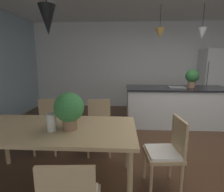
{
  "coord_description": "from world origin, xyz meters",
  "views": [
    {
      "loc": [
        -1.2,
        -2.62,
        1.51
      ],
      "look_at": [
        -1.33,
        -0.19,
        1.03
      ],
      "focal_mm": 28.41,
      "sensor_mm": 36.0,
      "label": 1
    }
  ],
  "objects_px": {
    "chair_kitchen_end": "(167,151)",
    "potted_plant_on_table": "(69,108)",
    "chair_far_right": "(99,124)",
    "dining_table": "(54,133)",
    "vase_on_dining_table": "(51,122)",
    "potted_plant_on_island": "(192,77)",
    "kitchen_island": "(175,106)",
    "refrigerator": "(212,80)",
    "chair_far_left": "(48,123)"
  },
  "relations": [
    {
      "from": "potted_plant_on_island",
      "to": "vase_on_dining_table",
      "type": "bearing_deg",
      "value": -136.01
    },
    {
      "from": "refrigerator",
      "to": "potted_plant_on_island",
      "type": "bearing_deg",
      "value": -129.72
    },
    {
      "from": "refrigerator",
      "to": "potted_plant_on_table",
      "type": "relative_size",
      "value": 4.32
    },
    {
      "from": "kitchen_island",
      "to": "potted_plant_on_island",
      "type": "relative_size",
      "value": 5.65
    },
    {
      "from": "potted_plant_on_table",
      "to": "potted_plant_on_island",
      "type": "bearing_deg",
      "value": 45.78
    },
    {
      "from": "vase_on_dining_table",
      "to": "chair_far_left",
      "type": "bearing_deg",
      "value": 115.95
    },
    {
      "from": "potted_plant_on_island",
      "to": "potted_plant_on_table",
      "type": "distance_m",
      "value": 3.15
    },
    {
      "from": "chair_far_right",
      "to": "potted_plant_on_table",
      "type": "height_order",
      "value": "potted_plant_on_table"
    },
    {
      "from": "dining_table",
      "to": "chair_far_left",
      "type": "distance_m",
      "value": 0.96
    },
    {
      "from": "chair_far_left",
      "to": "vase_on_dining_table",
      "type": "bearing_deg",
      "value": -64.05
    },
    {
      "from": "kitchen_island",
      "to": "vase_on_dining_table",
      "type": "distance_m",
      "value": 3.12
    },
    {
      "from": "chair_kitchen_end",
      "to": "potted_plant_on_table",
      "type": "distance_m",
      "value": 1.24
    },
    {
      "from": "kitchen_island",
      "to": "vase_on_dining_table",
      "type": "relative_size",
      "value": 11.74
    },
    {
      "from": "chair_far_left",
      "to": "vase_on_dining_table",
      "type": "distance_m",
      "value": 1.09
    },
    {
      "from": "refrigerator",
      "to": "potted_plant_on_table",
      "type": "xyz_separation_m",
      "value": [
        -3.3,
        -3.59,
        0.05
      ]
    },
    {
      "from": "chair_far_right",
      "to": "refrigerator",
      "type": "height_order",
      "value": "refrigerator"
    },
    {
      "from": "chair_far_right",
      "to": "chair_kitchen_end",
      "type": "relative_size",
      "value": 1.0
    },
    {
      "from": "chair_kitchen_end",
      "to": "vase_on_dining_table",
      "type": "distance_m",
      "value": 1.37
    },
    {
      "from": "chair_kitchen_end",
      "to": "kitchen_island",
      "type": "bearing_deg",
      "value": 71.44
    },
    {
      "from": "chair_far_left",
      "to": "dining_table",
      "type": "bearing_deg",
      "value": -62.39
    },
    {
      "from": "kitchen_island",
      "to": "refrigerator",
      "type": "bearing_deg",
      "value": 42.91
    },
    {
      "from": "dining_table",
      "to": "chair_far_right",
      "type": "bearing_deg",
      "value": 62.78
    },
    {
      "from": "chair_far_right",
      "to": "potted_plant_on_table",
      "type": "xyz_separation_m",
      "value": [
        -0.22,
        -0.87,
        0.51
      ]
    },
    {
      "from": "potted_plant_on_table",
      "to": "vase_on_dining_table",
      "type": "bearing_deg",
      "value": -165.5
    },
    {
      "from": "chair_far_left",
      "to": "potted_plant_on_island",
      "type": "xyz_separation_m",
      "value": [
        2.84,
        1.38,
        0.66
      ]
    },
    {
      "from": "dining_table",
      "to": "refrigerator",
      "type": "distance_m",
      "value": 5.0
    },
    {
      "from": "kitchen_island",
      "to": "refrigerator",
      "type": "relative_size",
      "value": 1.25
    },
    {
      "from": "refrigerator",
      "to": "vase_on_dining_table",
      "type": "xyz_separation_m",
      "value": [
        -3.5,
        -3.64,
        -0.09
      ]
    },
    {
      "from": "potted_plant_on_table",
      "to": "kitchen_island",
      "type": "bearing_deg",
      "value": 50.35
    },
    {
      "from": "potted_plant_on_island",
      "to": "vase_on_dining_table",
      "type": "xyz_separation_m",
      "value": [
        -2.39,
        -2.31,
        -0.3
      ]
    },
    {
      "from": "chair_kitchen_end",
      "to": "chair_far_right",
      "type": "bearing_deg",
      "value": 137.49
    },
    {
      "from": "refrigerator",
      "to": "potted_plant_on_table",
      "type": "height_order",
      "value": "refrigerator"
    },
    {
      "from": "chair_far_right",
      "to": "vase_on_dining_table",
      "type": "bearing_deg",
      "value": -114.23
    },
    {
      "from": "potted_plant_on_table",
      "to": "chair_far_left",
      "type": "bearing_deg",
      "value": 126.35
    },
    {
      "from": "chair_far_left",
      "to": "potted_plant_on_island",
      "type": "bearing_deg",
      "value": 25.98
    },
    {
      "from": "chair_kitchen_end",
      "to": "refrigerator",
      "type": "relative_size",
      "value": 0.47
    },
    {
      "from": "dining_table",
      "to": "kitchen_island",
      "type": "distance_m",
      "value": 3.05
    },
    {
      "from": "kitchen_island",
      "to": "chair_far_left",
      "type": "bearing_deg",
      "value": -151.17
    },
    {
      "from": "potted_plant_on_island",
      "to": "potted_plant_on_table",
      "type": "bearing_deg",
      "value": -134.22
    },
    {
      "from": "chair_kitchen_end",
      "to": "potted_plant_on_table",
      "type": "relative_size",
      "value": 2.02
    },
    {
      "from": "dining_table",
      "to": "potted_plant_on_table",
      "type": "distance_m",
      "value": 0.38
    },
    {
      "from": "potted_plant_on_island",
      "to": "dining_table",
      "type": "bearing_deg",
      "value": -137.3
    },
    {
      "from": "potted_plant_on_table",
      "to": "chair_kitchen_end",
      "type": "bearing_deg",
      "value": 2.24
    },
    {
      "from": "chair_far_right",
      "to": "kitchen_island",
      "type": "relative_size",
      "value": 0.37
    },
    {
      "from": "refrigerator",
      "to": "potted_plant_on_island",
      "type": "distance_m",
      "value": 1.74
    },
    {
      "from": "chair_far_left",
      "to": "potted_plant_on_island",
      "type": "height_order",
      "value": "potted_plant_on_island"
    },
    {
      "from": "dining_table",
      "to": "potted_plant_on_island",
      "type": "xyz_separation_m",
      "value": [
        2.4,
        2.22,
        0.47
      ]
    },
    {
      "from": "potted_plant_on_island",
      "to": "chair_far_left",
      "type": "bearing_deg",
      "value": -154.02
    },
    {
      "from": "kitchen_island",
      "to": "potted_plant_on_table",
      "type": "distance_m",
      "value": 2.98
    },
    {
      "from": "chair_far_left",
      "to": "refrigerator",
      "type": "relative_size",
      "value": 0.47
    }
  ]
}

